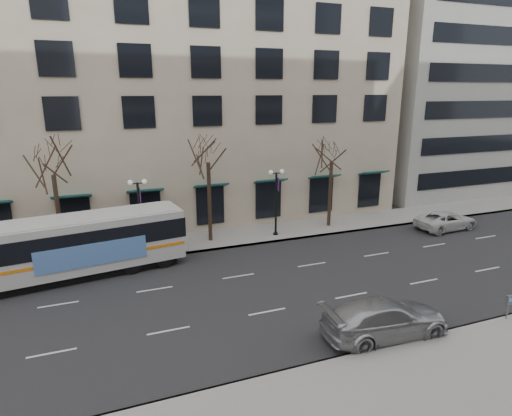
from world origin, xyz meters
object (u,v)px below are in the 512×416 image
lamp_post_right (276,199)px  white_pickup (446,220)px  city_bus (70,245)px  pay_station (509,302)px  tree_far_mid (208,149)px  tree_far_right (332,149)px  lamp_post_left (140,213)px  silver_car (385,318)px  tree_far_left (52,160)px

lamp_post_right → white_pickup: size_ratio=1.00×
city_bus → pay_station: size_ratio=11.31×
tree_far_mid → pay_station: (10.55, -16.10, -5.87)m
tree_far_right → lamp_post_left: size_ratio=1.55×
city_bus → silver_car: 18.15m
white_pickup → tree_far_right: bearing=62.8°
lamp_post_right → silver_car: bearing=-93.1°
lamp_post_left → pay_station: bearing=-44.9°
tree_far_mid → tree_far_right: size_ratio=1.06×
lamp_post_left → city_bus: 5.05m
tree_far_mid → silver_car: tree_far_mid is taller
lamp_post_left → city_bus: size_ratio=0.38×
lamp_post_right → white_pickup: (13.61, -3.19, -2.22)m
lamp_post_right → tree_far_right: bearing=6.9°
tree_far_left → white_pickup: bearing=-7.5°
lamp_post_left → pay_station: size_ratio=4.26×
tree_far_right → white_pickup: size_ratio=1.54×
silver_car → lamp_post_left: bearing=35.8°
lamp_post_right → city_bus: size_ratio=0.38×
tree_far_mid → city_bus: 10.96m
white_pickup → pay_station: (-8.07, -12.31, 0.31)m
lamp_post_right → white_pickup: 14.15m
tree_far_left → tree_far_right: bearing=0.0°
pay_station → white_pickup: bearing=68.8°
city_bus → pay_station: city_bus is taller
tree_far_left → pay_station: tree_far_left is taller
pay_station → tree_far_left: bearing=154.0°
tree_far_left → silver_car: 21.48m
white_pickup → city_bus: bearing=84.9°
tree_far_right → silver_car: bearing=-111.1°
silver_car → city_bus: bearing=51.7°
tree_far_left → pay_station: 26.71m
silver_car → pay_station: 6.42m
tree_far_left → tree_far_mid: size_ratio=0.98×
city_bus → pay_station: 23.84m
city_bus → tree_far_mid: bearing=9.8°
tree_far_left → tree_far_mid: tree_far_mid is taller
lamp_post_left → white_pickup: bearing=-7.7°
tree_far_mid → lamp_post_right: (5.01, -0.60, -3.96)m
tree_far_mid → lamp_post_right: 6.41m
tree_far_left → tree_far_mid: (10.00, 0.00, 0.21)m
tree_far_mid → lamp_post_right: size_ratio=1.64×
lamp_post_right → city_bus: lamp_post_right is taller
tree_far_left → lamp_post_right: (15.01, -0.60, -3.75)m
lamp_post_left → white_pickup: 23.92m
tree_far_left → lamp_post_left: size_ratio=1.60×
silver_car → white_pickup: bearing=-48.9°
tree_far_left → silver_car: bearing=-46.5°
silver_car → pay_station: silver_car is taller
tree_far_left → lamp_post_left: tree_far_left is taller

